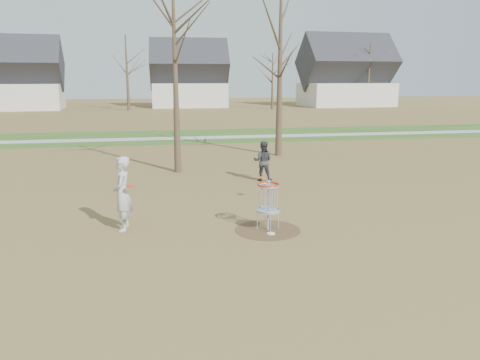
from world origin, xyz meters
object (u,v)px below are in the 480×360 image
disc_grounded (271,233)px  disc_golf_basket (268,198)px  player_throwing (263,161)px  player_standing (122,194)px

disc_grounded → disc_golf_basket: (-0.00, 0.35, 0.89)m
player_throwing → disc_grounded: 6.64m
disc_grounded → disc_golf_basket: disc_golf_basket is taller
player_throwing → disc_golf_basket: size_ratio=1.19×
player_standing → disc_grounded: player_standing is taller
player_throwing → disc_grounded: (-1.28, -6.47, -0.78)m
player_standing → player_throwing: bearing=139.8°
player_standing → disc_golf_basket: bearing=82.8°
player_throwing → disc_grounded: bearing=96.1°
player_standing → disc_golf_basket: size_ratio=1.51×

